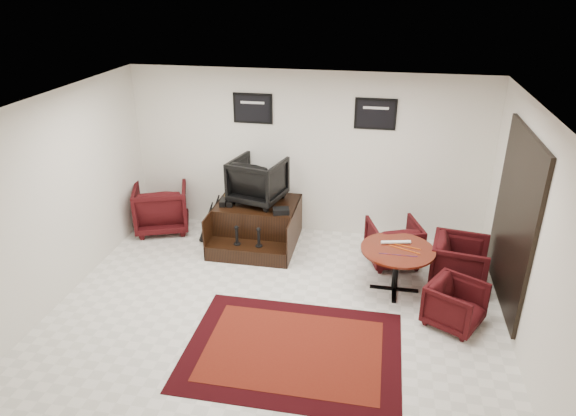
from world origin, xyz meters
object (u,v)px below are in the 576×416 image
object	(u,v)px
shine_podium	(257,225)
table_chair_back	(394,240)
shine_chair	(258,178)
table_chair_corner	(456,303)
table_chair_window	(460,260)
meeting_table	(397,254)
armchair_side	(161,205)

from	to	relation	value
shine_podium	table_chair_back	world-z (taller)	table_chair_back
shine_chair	table_chair_back	xyz separation A→B (m)	(2.26, -0.41, -0.72)
shine_podium	table_chair_corner	bearing A→B (deg)	-29.65
table_chair_window	table_chair_corner	distance (m)	1.03
table_chair_window	meeting_table	bearing A→B (deg)	119.35
shine_chair	armchair_side	xyz separation A→B (m)	(-1.77, 0.03, -0.64)
armchair_side	table_chair_corner	world-z (taller)	armchair_side
shine_podium	table_chair_back	xyz separation A→B (m)	(2.26, -0.27, 0.06)
shine_podium	meeting_table	distance (m)	2.54
shine_podium	armchair_side	world-z (taller)	armchair_side
shine_chair	meeting_table	size ratio (longest dim) A/B	0.80
shine_podium	table_chair_back	distance (m)	2.27
armchair_side	table_chair_corner	distance (m)	5.18
meeting_table	table_chair_back	world-z (taller)	table_chair_back
meeting_table	table_chair_window	distance (m)	0.99
meeting_table	table_chair_back	bearing A→B (deg)	92.54
table_chair_back	meeting_table	bearing A→B (deg)	74.59
shine_chair	table_chair_back	bearing A→B (deg)	-176.37
armchair_side	table_chair_back	bearing A→B (deg)	153.35
meeting_table	table_chair_back	size ratio (longest dim) A/B	1.35
shine_chair	table_chair_back	distance (m)	2.41
table_chair_window	shine_podium	bearing A→B (deg)	86.09
armchair_side	table_chair_back	size ratio (longest dim) A/B	1.20
shine_podium	armchair_side	bearing A→B (deg)	174.62
shine_chair	table_chair_window	bearing A→B (deg)	178.76
shine_podium	shine_chair	bearing A→B (deg)	90.00
shine_podium	table_chair_window	xyz separation A→B (m)	(3.20, -0.72, 0.07)
table_chair_back	table_chair_window	size ratio (longest dim) A/B	0.97
armchair_side	table_chair_window	bearing A→B (deg)	149.35
shine_chair	table_chair_corner	size ratio (longest dim) A/B	1.24
meeting_table	armchair_side	bearing A→B (deg)	163.17
table_chair_back	table_chair_corner	distance (m)	1.67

